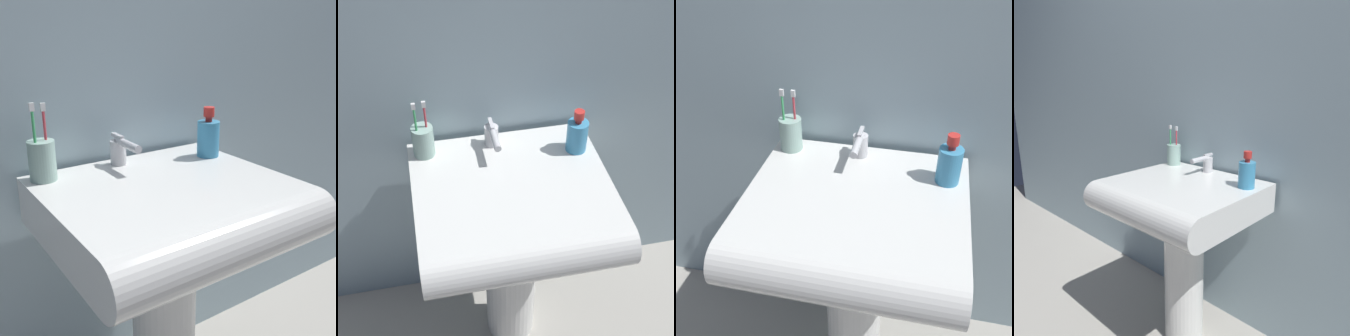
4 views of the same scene
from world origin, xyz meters
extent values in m
cube|color=#9EB7C1|center=(0.00, 0.29, 1.20)|extent=(5.00, 0.05, 2.40)
cylinder|color=white|center=(0.00, 0.00, 0.32)|extent=(0.18, 0.18, 0.64)
cube|color=white|center=(0.00, 0.00, 0.70)|extent=(0.59, 0.49, 0.13)
cylinder|color=white|center=(0.00, -0.24, 0.70)|extent=(0.59, 0.13, 0.13)
cylinder|color=silver|center=(-0.03, 0.19, 0.80)|extent=(0.05, 0.05, 0.07)
cylinder|color=silver|center=(-0.03, 0.13, 0.84)|extent=(0.02, 0.11, 0.02)
cube|color=silver|center=(-0.03, 0.19, 0.85)|extent=(0.01, 0.06, 0.01)
cylinder|color=#99BFB2|center=(-0.24, 0.19, 0.82)|extent=(0.07, 0.07, 0.10)
cylinder|color=#3FB266|center=(-0.26, 0.18, 0.87)|extent=(0.01, 0.01, 0.17)
cube|color=white|center=(-0.26, 0.18, 0.96)|extent=(0.01, 0.01, 0.02)
cylinder|color=#D83F4C|center=(-0.23, 0.19, 0.86)|extent=(0.01, 0.01, 0.16)
cube|color=white|center=(-0.23, 0.19, 0.95)|extent=(0.01, 0.01, 0.02)
cylinder|color=#3F99CC|center=(0.23, 0.11, 0.82)|extent=(0.07, 0.07, 0.11)
cylinder|color=red|center=(0.23, 0.11, 0.88)|extent=(0.02, 0.02, 0.01)
cylinder|color=red|center=(0.23, 0.11, 0.90)|extent=(0.03, 0.03, 0.03)
camera|label=1|loc=(-0.55, -0.82, 1.15)|focal=45.00mm
camera|label=2|loc=(-0.24, -1.09, 1.82)|focal=55.00mm
camera|label=3|loc=(0.16, -0.88, 1.46)|focal=45.00mm
camera|label=4|loc=(0.90, -0.97, 1.18)|focal=35.00mm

